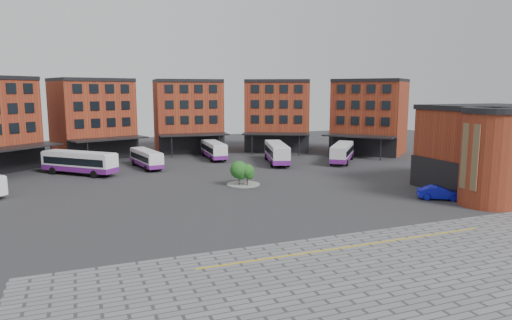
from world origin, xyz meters
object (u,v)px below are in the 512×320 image
object	(u,v)px
bus_e	(277,153)
bus_f	(342,152)
bus_d	(214,150)
bus_b	(79,162)
bus_c	(146,158)
blue_car	(439,193)
tree_island	(244,172)

from	to	relation	value
bus_e	bus_f	distance (m)	11.48
bus_d	bus_f	world-z (taller)	bus_f
bus_b	bus_c	size ratio (longest dim) A/B	1.02
bus_d	blue_car	world-z (taller)	bus_d
bus_c	bus_e	world-z (taller)	bus_e
bus_d	blue_car	bearing A→B (deg)	-65.58
bus_b	bus_d	size ratio (longest dim) A/B	0.95
bus_c	blue_car	distance (m)	44.35
bus_c	bus_d	xyz separation A→B (m)	(12.94, 5.65, 0.12)
bus_c	bus_e	size ratio (longest dim) A/B	0.84
bus_c	bus_e	bearing A→B (deg)	-18.80
bus_f	blue_car	world-z (taller)	bus_f
bus_b	bus_f	xyz separation A→B (m)	(42.61, -4.20, -0.09)
tree_island	bus_e	distance (m)	19.08
blue_car	bus_f	bearing A→B (deg)	23.09
bus_b	bus_d	distance (m)	24.42
bus_b	bus_f	world-z (taller)	bus_b
bus_b	bus_e	world-z (taller)	bus_e
bus_f	bus_c	bearing A→B (deg)	-152.09
bus_c	bus_f	distance (m)	33.19
tree_island	bus_f	bearing A→B (deg)	28.02
bus_b	bus_d	world-z (taller)	bus_b
bus_d	bus_e	world-z (taller)	bus_e
bus_c	bus_d	world-z (taller)	bus_d
bus_e	blue_car	distance (m)	31.54
tree_island	bus_e	size ratio (longest dim) A/B	0.35
bus_c	bus_f	size ratio (longest dim) A/B	0.99
bus_c	bus_f	world-z (taller)	bus_f
tree_island	blue_car	distance (m)	23.99
bus_e	bus_f	bearing A→B (deg)	0.07
tree_island	blue_car	size ratio (longest dim) A/B	0.92
bus_e	bus_f	world-z (taller)	bus_e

